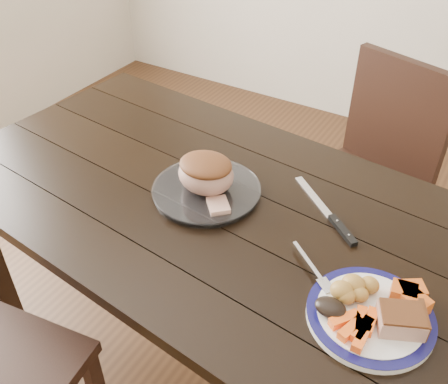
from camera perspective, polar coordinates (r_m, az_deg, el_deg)
The scene contains 15 objects.
ground at distance 2.01m, azimuth -1.73°, elevation -17.32°, with size 4.00×4.00×0.00m, color #472B16.
dining_table at distance 1.52m, azimuth -2.19°, elevation -2.92°, with size 1.68×1.05×0.75m.
chair_far at distance 2.05m, azimuth 16.52°, elevation 2.88°, with size 0.54×0.54×0.93m.
dinner_plate at distance 1.17m, azimuth 16.34°, elevation -13.46°, with size 0.28×0.28×0.02m, color white.
plate_rim at distance 1.17m, azimuth 16.41°, elevation -13.19°, with size 0.28×0.28×0.02m, color #0F0E47.
serving_platter at distance 1.45m, azimuth -2.02°, elevation 0.04°, with size 0.31×0.31×0.02m, color white.
pork_slice at distance 1.14m, azimuth 19.55°, elevation -13.64°, with size 0.09×0.07×0.04m, color tan.
roasted_potatoes at distance 1.17m, azimuth 14.48°, elevation -10.70°, with size 0.10×0.10×0.05m.
carrot_batons at distance 1.12m, azimuth 15.10°, elevation -14.61°, with size 0.09×0.12×0.02m.
pumpkin_wedges at distance 1.20m, azimuth 20.49°, elevation -11.11°, with size 0.10×0.09×0.04m.
dark_mushroom at distance 1.13m, azimuth 12.07°, elevation -12.78°, with size 0.07×0.05×0.03m, color black.
fork at distance 1.22m, azimuth 10.28°, elevation -8.80°, with size 0.15×0.12×0.00m.
roast_joint at distance 1.41m, azimuth -2.07°, elevation 2.02°, with size 0.16×0.14×0.11m, color tan.
cut_slice at distance 1.37m, azimuth -0.65°, elevation -1.59°, with size 0.07×0.06×0.02m, color tan.
carving_knife at distance 1.38m, azimuth 12.55°, elevation -3.27°, with size 0.26×0.22×0.01m.
Camera 1 is at (0.65, -0.95, 1.64)m, focal length 40.00 mm.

